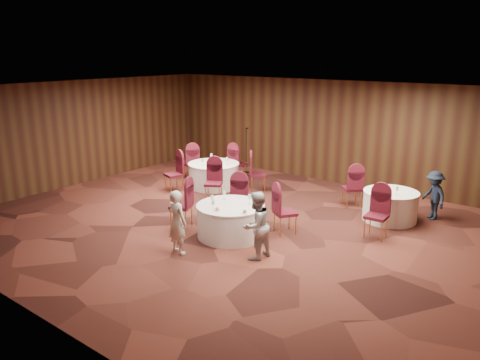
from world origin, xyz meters
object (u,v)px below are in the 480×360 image
Objects in this scene: table_right at (390,206)px; woman_a at (177,222)px; man_c at (434,195)px; table_main at (231,220)px; table_left at (214,175)px; mic_stand at (246,160)px; woman_b at (256,226)px.

woman_a is at bearing -121.35° from table_right.
table_main is at bearing -88.90° from man_c.
woman_a is at bearing -83.09° from man_c.
table_right is 5.36m from woman_a.
table_left is 2.01m from mic_stand.
mic_stand reaches higher than woman_a.
mic_stand is 6.81m from woman_a.
table_left is at bearing -51.15° from woman_a.
mic_stand is at bearing -58.30° from woman_a.
man_c is (6.43, -0.89, 0.16)m from mic_stand.
table_left is 5.31m from woman_b.
table_main is at bearing -44.15° from table_left.
table_left is at bearing -176.06° from table_right.
mic_stand is 1.27× the size of man_c.
table_right is at bearing 167.77° from woman_b.
mic_stand is at bearing 163.95° from table_right.
woman_b is (4.04, -3.43, 0.32)m from table_left.
woman_a reaches higher than man_c.
woman_b is at bearing -144.97° from woman_a.
table_right is 5.85m from mic_stand.
woman_b is at bearing -109.50° from table_right.
table_main is 1.33m from woman_b.
table_main is at bearing -111.02° from woman_b.
man_c is at bearing 42.14° from table_right.
woman_b is at bearing -40.35° from table_left.
table_left is 6.30m from man_c.
woman_b is 5.02m from man_c.
man_c is (2.16, 4.53, -0.09)m from woman_b.
woman_b is at bearing -51.72° from mic_stand.
woman_b is (4.28, -5.42, 0.25)m from mic_stand.
woman_a reaches higher than table_left.
table_main is at bearing -95.47° from woman_a.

